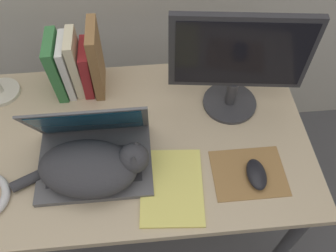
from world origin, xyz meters
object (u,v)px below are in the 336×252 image
(cat, at_px, (92,167))
(computer_mouse, at_px, (256,174))
(notepad, at_px, (172,186))
(laptop, at_px, (94,151))
(external_monitor, at_px, (238,62))
(book_row, at_px, (77,64))

(cat, height_order, computer_mouse, cat)
(computer_mouse, distance_m, notepad, 0.26)
(laptop, distance_m, cat, 0.07)
(laptop, xyz_separation_m, notepad, (0.23, -0.12, -0.04))
(cat, relative_size, notepad, 1.56)
(external_monitor, xyz_separation_m, computer_mouse, (0.02, -0.29, -0.18))
(cat, bearing_deg, external_monitor, 28.16)
(external_monitor, bearing_deg, laptop, -158.32)
(notepad, bearing_deg, cat, 166.43)
(laptop, bearing_deg, cat, -90.53)
(notepad, bearing_deg, external_monitor, 52.27)
(cat, relative_size, computer_mouse, 3.93)
(notepad, bearing_deg, laptop, 152.40)
(book_row, relative_size, notepad, 0.97)
(cat, height_order, book_row, book_row)
(laptop, bearing_deg, book_row, 99.67)
(laptop, bearing_deg, notepad, -27.60)
(external_monitor, xyz_separation_m, notepad, (-0.23, -0.30, -0.20))
(cat, relative_size, book_row, 1.62)
(cat, xyz_separation_m, external_monitor, (0.46, 0.25, 0.14))
(cat, xyz_separation_m, book_row, (-0.05, 0.38, 0.05))
(external_monitor, bearing_deg, notepad, -127.73)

